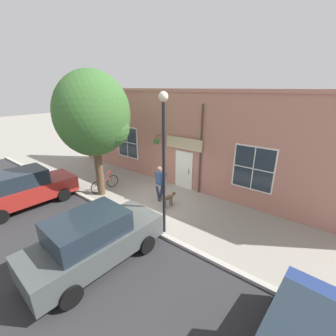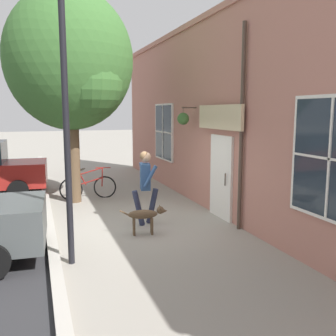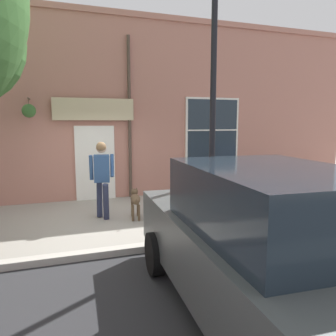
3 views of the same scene
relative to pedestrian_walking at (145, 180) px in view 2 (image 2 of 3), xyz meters
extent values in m
plane|color=gray|center=(0.20, -0.13, -1.07)|extent=(90.00, 90.00, 0.00)
cube|color=#B2ADA3|center=(2.20, -0.13, -1.01)|extent=(0.20, 28.00, 0.12)
cube|color=#B27566|center=(-2.15, -0.13, 1.48)|extent=(0.30, 18.00, 5.11)
cube|color=#B27566|center=(-2.15, -0.13, 4.11)|extent=(0.42, 18.00, 0.16)
cube|color=white|center=(-1.98, 0.08, -0.02)|extent=(0.10, 1.10, 2.10)
cube|color=#232D38|center=(-1.95, 0.08, -0.07)|extent=(0.03, 0.90, 1.90)
cylinder|color=#47382D|center=(-1.89, 0.43, -0.02)|extent=(0.03, 0.03, 0.30)
cube|color=beige|center=(-1.88, 0.08, 1.48)|extent=(0.08, 2.20, 0.60)
cylinder|color=#47382D|center=(-1.92, 1.08, 1.23)|extent=(0.09, 0.09, 4.60)
cylinder|color=#47382D|center=(-1.76, -1.56, 1.72)|extent=(0.44, 0.04, 0.04)
cylinder|color=#47382D|center=(-1.58, -1.56, 1.54)|extent=(0.01, 0.01, 0.34)
cone|color=#2D2823|center=(-1.58, -1.56, 1.32)|extent=(0.32, 0.32, 0.18)
sphere|color=#3D6B33|center=(-1.58, -1.56, 1.41)|extent=(0.34, 0.34, 0.34)
cube|color=white|center=(-1.98, -4.38, 0.88)|extent=(0.08, 1.82, 2.02)
cube|color=#232D38|center=(-1.95, -4.38, 0.88)|extent=(0.03, 1.70, 1.90)
cube|color=white|center=(-1.93, -4.38, 0.88)|extent=(0.04, 0.04, 1.90)
cube|color=white|center=(-1.93, -4.38, 0.88)|extent=(0.04, 1.70, 0.04)
cube|color=white|center=(-1.98, 3.75, 0.88)|extent=(0.08, 1.82, 2.02)
cube|color=#232D38|center=(-1.95, 3.75, 0.88)|extent=(0.03, 1.70, 1.90)
cube|color=white|center=(-1.93, 3.75, 0.88)|extent=(0.04, 0.04, 1.90)
cube|color=white|center=(-1.93, 3.75, 0.88)|extent=(0.04, 1.70, 0.04)
cylinder|color=#282D47|center=(-0.18, -0.05, -0.65)|extent=(0.32, 0.18, 0.86)
cylinder|color=#282D47|center=(0.19, 0.05, -0.65)|extent=(0.32, 0.18, 0.86)
cube|color=#2D4C7A|center=(0.00, 0.00, 0.09)|extent=(0.28, 0.37, 0.62)
sphere|color=tan|center=(-0.02, 0.00, 0.56)|extent=(0.23, 0.23, 0.23)
sphere|color=brown|center=(0.01, 0.00, 0.58)|extent=(0.22, 0.22, 0.22)
cylinder|color=#2D4C7A|center=(0.00, -0.23, 0.12)|extent=(0.17, 0.11, 0.57)
cylinder|color=#2D4C7A|center=(-0.05, 0.24, 0.14)|extent=(0.34, 0.14, 0.52)
ellipsoid|color=brown|center=(0.27, 0.70, -0.62)|extent=(0.68, 0.34, 0.20)
cylinder|color=brown|center=(0.06, 0.67, -0.89)|extent=(0.06, 0.06, 0.37)
cylinder|color=brown|center=(0.09, 0.81, -0.89)|extent=(0.06, 0.06, 0.37)
cylinder|color=brown|center=(0.45, 0.60, -0.89)|extent=(0.06, 0.06, 0.37)
cylinder|color=brown|center=(0.47, 0.73, -0.89)|extent=(0.06, 0.06, 0.37)
sphere|color=brown|center=(-0.11, 0.77, -0.54)|extent=(0.17, 0.17, 0.17)
cone|color=brown|center=(-0.22, 0.80, -0.56)|extent=(0.11, 0.11, 0.09)
cone|color=brown|center=(-0.11, 0.72, -0.46)|extent=(0.06, 0.06, 0.07)
cone|color=brown|center=(-0.09, 0.82, -0.46)|extent=(0.06, 0.06, 0.07)
cylinder|color=brown|center=(0.67, 0.63, -0.57)|extent=(0.21, 0.07, 0.14)
cylinder|color=brown|center=(1.37, -2.88, 0.36)|extent=(0.38, 0.38, 2.87)
ellipsoid|color=#38662D|center=(1.37, -2.88, 3.07)|extent=(3.62, 3.26, 3.98)
sphere|color=#38662D|center=(0.98, -2.38, 2.44)|extent=(2.06, 2.06, 2.06)
torus|color=black|center=(0.42, -3.14, -0.74)|extent=(0.70, 0.19, 0.70)
torus|color=black|center=(1.46, -3.11, -0.74)|extent=(0.70, 0.19, 0.70)
cylinder|color=maroon|center=(0.94, -3.13, -0.54)|extent=(0.97, 0.07, 0.27)
cylinder|color=maroon|center=(1.12, -3.12, -0.40)|extent=(0.26, 0.04, 0.46)
cylinder|color=maroon|center=(0.89, -3.13, -0.22)|extent=(0.82, 0.06, 0.23)
cylinder|color=maroon|center=(0.50, -3.14, -0.42)|extent=(0.06, 0.04, 0.58)
cylinder|color=maroon|center=(0.46, -3.14, -0.12)|extent=(0.46, 0.12, 0.03)
ellipsoid|color=black|center=(1.12, -3.12, -0.14)|extent=(0.25, 0.11, 0.11)
cylinder|color=black|center=(2.88, -5.45, -0.76)|extent=(0.63, 0.22, 0.62)
cylinder|color=black|center=(2.98, -3.69, -0.76)|extent=(0.63, 0.22, 0.62)
cylinder|color=black|center=(3.08, 0.33, -0.76)|extent=(0.63, 0.22, 0.62)
cylinder|color=black|center=(1.90, 1.81, 1.36)|extent=(0.11, 0.11, 4.87)
camera|label=1|loc=(7.67, 6.51, 4.26)|focal=24.00mm
camera|label=2|loc=(2.41, 8.38, 1.62)|focal=40.00mm
camera|label=3|loc=(7.42, -0.95, 1.13)|focal=35.00mm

